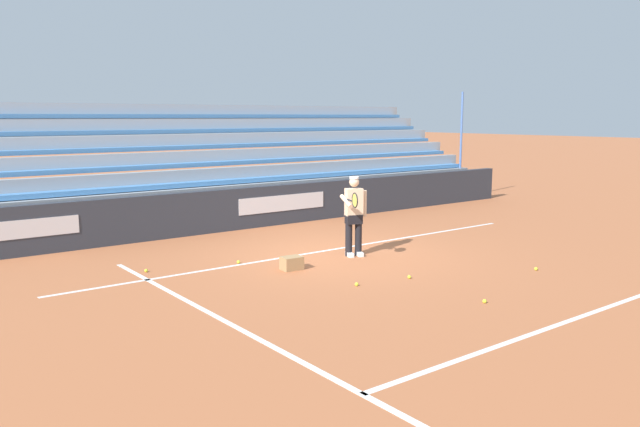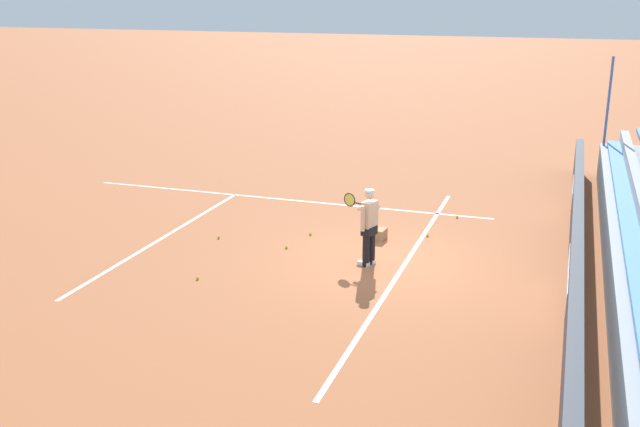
# 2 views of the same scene
# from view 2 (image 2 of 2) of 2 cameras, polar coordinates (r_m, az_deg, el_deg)

# --- Properties ---
(ground_plane) EXTENTS (160.00, 160.00, 0.00)m
(ground_plane) POSITION_cam_2_polar(r_m,az_deg,el_deg) (16.71, 4.75, -3.76)
(ground_plane) COLOR #B7663D
(court_baseline_white) EXTENTS (12.00, 0.10, 0.01)m
(court_baseline_white) POSITION_cam_2_polar(r_m,az_deg,el_deg) (16.60, 6.43, -3.93)
(court_baseline_white) COLOR white
(court_baseline_white) RESTS_ON ground
(court_sideline_white) EXTENTS (0.10, 12.00, 0.01)m
(court_sideline_white) POSITION_cam_2_polar(r_m,az_deg,el_deg) (21.60, -2.90, 1.10)
(court_sideline_white) COLOR white
(court_sideline_white) RESTS_ON ground
(court_service_line_white) EXTENTS (8.22, 0.10, 0.01)m
(court_service_line_white) POSITION_cam_2_polar(r_m,az_deg,el_deg) (18.71, -11.82, -1.77)
(court_service_line_white) COLOR white
(court_service_line_white) RESTS_ON ground
(back_wall_sponsor_board) EXTENTS (20.78, 0.25, 1.10)m
(back_wall_sponsor_board) POSITION_cam_2_polar(r_m,az_deg,el_deg) (16.12, 18.87, -3.35)
(back_wall_sponsor_board) COLOR #2D333D
(back_wall_sponsor_board) RESTS_ON ground
(tennis_player) EXTENTS (0.82, 0.93, 1.71)m
(tennis_player) POSITION_cam_2_polar(r_m,az_deg,el_deg) (16.29, 3.71, -0.95)
(tennis_player) COLOR black
(tennis_player) RESTS_ON ground
(ball_box_cardboard) EXTENTS (0.42, 0.33, 0.26)m
(ball_box_cardboard) POSITION_cam_2_polar(r_m,az_deg,el_deg) (18.19, 4.53, -1.57)
(ball_box_cardboard) COLOR #A87F51
(ball_box_cardboard) RESTS_ON ground
(tennis_ball_by_box) EXTENTS (0.07, 0.07, 0.07)m
(tennis_ball_by_box) POSITION_cam_2_polar(r_m,az_deg,el_deg) (17.55, -2.57, -2.57)
(tennis_ball_by_box) COLOR #CCE533
(tennis_ball_by_box) RESTS_ON ground
(tennis_ball_stray_back) EXTENTS (0.07, 0.07, 0.07)m
(tennis_ball_stray_back) POSITION_cam_2_polar(r_m,az_deg,el_deg) (15.92, -9.31, -4.88)
(tennis_ball_stray_back) COLOR #CCE533
(tennis_ball_stray_back) RESTS_ON ground
(tennis_ball_far_left) EXTENTS (0.07, 0.07, 0.07)m
(tennis_ball_far_left) POSITION_cam_2_polar(r_m,az_deg,el_deg) (20.15, 10.41, -0.25)
(tennis_ball_far_left) COLOR #CCE533
(tennis_ball_far_left) RESTS_ON ground
(tennis_ball_midcourt) EXTENTS (0.07, 0.07, 0.07)m
(tennis_ball_midcourt) POSITION_cam_2_polar(r_m,az_deg,el_deg) (18.47, -0.74, -1.55)
(tennis_ball_midcourt) COLOR #CCE533
(tennis_ball_midcourt) RESTS_ON ground
(tennis_ball_far_right) EXTENTS (0.07, 0.07, 0.07)m
(tennis_ball_far_right) POSITION_cam_2_polar(r_m,az_deg,el_deg) (18.37, -7.73, -1.81)
(tennis_ball_far_right) COLOR #CCE533
(tennis_ball_far_right) RESTS_ON ground
(tennis_ball_toward_net) EXTENTS (0.07, 0.07, 0.07)m
(tennis_ball_toward_net) POSITION_cam_2_polar(r_m,az_deg,el_deg) (18.54, 8.19, -1.65)
(tennis_ball_toward_net) COLOR #CCE533
(tennis_ball_toward_net) RESTS_ON ground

